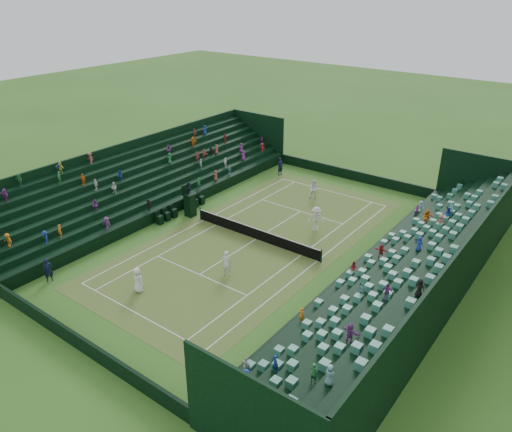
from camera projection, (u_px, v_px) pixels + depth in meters
The scene contains 17 objects.
ground at pixel (256, 239), 38.57m from camera, with size 160.00×160.00×0.00m, color #35641F.
court_surface at pixel (256, 239), 38.56m from camera, with size 12.97×26.77×0.01m, color #427F2A.
perimeter_wall_north at pixel (352, 175), 49.80m from camera, with size 17.17×0.20×1.00m, color black.
perimeter_wall_south at pixel (79, 342), 26.90m from camera, with size 17.17×0.20×1.00m, color black.
perimeter_wall_east at pixel (356, 268), 33.75m from camera, with size 0.20×31.77×1.00m, color black.
perimeter_wall_west at pixel (177, 206), 42.96m from camera, with size 0.20×31.77×1.00m, color black.
north_grandstand at pixel (418, 275), 31.03m from camera, with size 6.60×32.00×4.90m.
south_grandstand at pixel (144, 184), 44.77m from camera, with size 6.60×32.00×4.90m.
tennis_net at pixel (256, 233), 38.34m from camera, with size 11.67×0.10×1.06m.
umpire_chair at pixel (190, 201), 41.88m from camera, with size 0.97×0.97×3.04m.
courtside_chairs at pixel (181, 209), 42.63m from camera, with size 0.49×5.46×1.07m.
player_near_west at pixel (138, 280), 31.79m from camera, with size 0.84×0.55×1.72m, color white.
player_near_east at pixel (227, 263), 33.58m from camera, with size 0.67×0.44×1.85m, color white.
player_far_west at pixel (314, 189), 45.29m from camera, with size 0.88×0.69×1.81m, color white.
player_far_east at pixel (316, 219), 39.58m from camera, with size 1.30×0.75×2.01m, color silver.
line_judge_north at pixel (280, 166), 50.76m from camera, with size 0.68×0.45×1.86m, color black.
line_judge_south at pixel (48, 270), 32.90m from camera, with size 0.62×0.40×1.69m, color black.
Camera 1 is at (20.46, -27.17, 18.27)m, focal length 35.00 mm.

